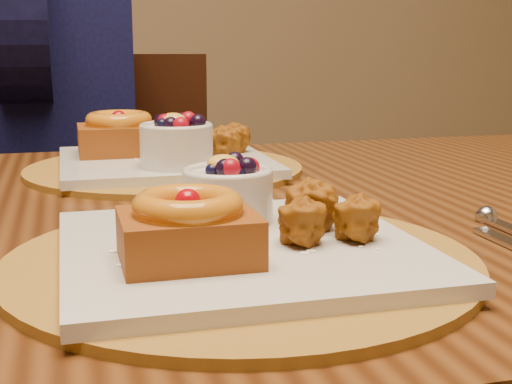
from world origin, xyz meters
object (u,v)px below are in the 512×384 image
Objects in this scene: place_setting_near at (238,239)px; diner at (29,86)px; place_setting_far at (163,153)px; chair_far at (105,241)px; dining_table at (194,273)px.

diner reaches higher than place_setting_near.
place_setting_far is at bearing 90.15° from place_setting_near.
chair_far reaches higher than place_setting_far.
place_setting_near is at bearing -71.26° from chair_far.
place_setting_far is at bearing 90.83° from dining_table.
dining_table is 4.21× the size of place_setting_far.
diner is (-0.19, 0.51, 0.07)m from place_setting_far.
chair_far reaches higher than place_setting_near.
dining_table is 0.77m from diner.
chair_far is (-0.06, 0.58, -0.28)m from place_setting_far.
diner reaches higher than place_setting_far.
dining_table is 1.77× the size of chair_far.
dining_table is 2.02× the size of diner.
chair_far is at bearing 93.19° from place_setting_near.
dining_table is at bearing 89.47° from place_setting_near.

